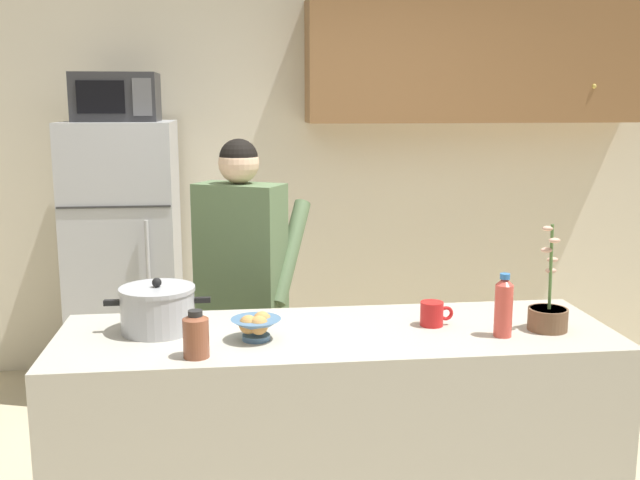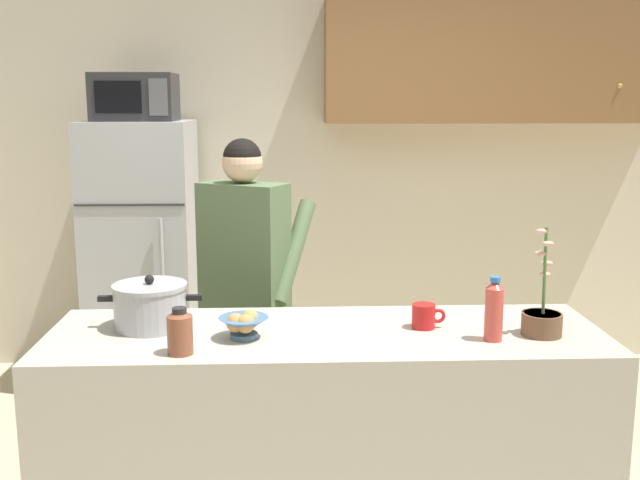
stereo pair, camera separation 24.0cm
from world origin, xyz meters
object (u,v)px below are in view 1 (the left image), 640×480
Objects in this scene: bottle_near_edge at (196,334)px; bottle_mid_counter at (504,306)px; coffee_mug at (433,314)px; bread_bowl at (256,326)px; microwave at (117,97)px; cooking_pot at (158,309)px; person_near_pot at (242,268)px; refrigerator at (125,259)px; potted_orchid at (548,313)px.

bottle_near_edge is 1.13m from bottle_mid_counter.
bread_bowl reaches higher than coffee_mug.
microwave is 2.20m from bread_bowl.
bottle_mid_counter is (1.28, -0.21, 0.03)m from cooking_pot.
person_near_pot is at bearing 80.47° from bottle_near_edge.
person_near_pot reaches higher than bottle_mid_counter.
microwave reaches higher than bread_bowl.
refrigerator is 4.06× the size of potted_orchid.
bottle_near_edge is 1.33m from potted_orchid.
bread_bowl is at bearing -171.81° from coffee_mug.
microwave is at bearing 130.13° from bottle_mid_counter.
coffee_mug is 0.79× the size of bottle_near_edge.
cooking_pot is 1.49m from potted_orchid.
bottle_near_edge is (0.53, -2.08, 0.17)m from refrigerator.
refrigerator is at bearing 90.07° from microwave.
microwave reaches higher than bottle_near_edge.
coffee_mug is at bearing -2.81° from cooking_pot.
coffee_mug is 0.28m from bottle_mid_counter.
refrigerator is at bearing 122.96° from person_near_pot.
microwave reaches higher than potted_orchid.
coffee_mug is at bearing -45.57° from person_near_pot.
bottle_mid_counter is at bearing -9.40° from cooking_pot.
refrigerator is 2.32m from coffee_mug.
bread_bowl is 0.77× the size of bottle_mid_counter.
coffee_mug is 0.71× the size of bread_bowl.
potted_orchid is (1.15, -0.85, -0.02)m from person_near_pot.
refrigerator is 3.46× the size of microwave.
bottle_mid_counter is (1.65, -1.98, 0.20)m from refrigerator.
bread_bowl is at bearing -68.70° from microwave.
cooking_pot is 1.06m from coffee_mug.
refrigerator reaches higher than cooking_pot.
refrigerator reaches higher than person_near_pot.
refrigerator reaches higher than bottle_near_edge.
bottle_mid_counter reaches higher than bottle_near_edge.
bottle_near_edge is at bearing -163.94° from coffee_mug.
cooking_pot is 1.30m from bottle_mid_counter.
microwave reaches higher than person_near_pot.
cooking_pot is 2.40× the size of bottle_near_edge.
coffee_mug is 0.32× the size of potted_orchid.
potted_orchid is at bearing -0.32° from bread_bowl.
potted_orchid is at bearing -45.83° from microwave.
microwave is 1.21× the size of cooking_pot.
cooking_pot is (0.37, -1.77, 0.18)m from refrigerator.
person_near_pot is 1.31m from bottle_mid_counter.
microwave reaches higher than coffee_mug.
coffee_mug is at bearing -51.90° from refrigerator.
coffee_mug is (0.73, -0.74, -0.03)m from person_near_pot.
microwave is 1.17× the size of potted_orchid.
person_near_pot is 6.73× the size of bottle_mid_counter.
refrigerator is at bearing 129.82° from bottle_mid_counter.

